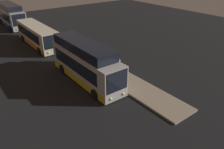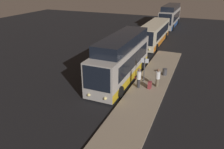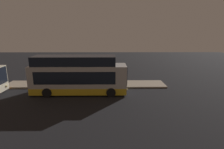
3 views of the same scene
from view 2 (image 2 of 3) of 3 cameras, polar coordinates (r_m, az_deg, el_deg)
ground at (r=20.92m, az=1.98°, el=-1.23°), size 80.00×80.00×0.00m
platform at (r=20.11m, az=10.18°, el=-2.43°), size 20.00×2.95×0.17m
bus_lead at (r=20.50m, az=2.46°, el=3.79°), size 10.29×2.83×4.12m
bus_second at (r=33.33m, az=10.98°, el=10.51°), size 10.88×2.76×2.93m
bus_third at (r=46.46m, az=14.89°, el=14.36°), size 10.78×2.89×4.16m
passenger_boarding at (r=19.17m, az=11.84°, el=-0.68°), size 0.49×0.49×1.67m
passenger_waiting at (r=18.72m, az=6.97°, el=-0.72°), size 0.55×0.65×1.77m
suitcase at (r=18.97m, az=9.82°, el=-2.73°), size 0.42×0.27×0.86m
sign_post at (r=19.75m, az=8.48°, el=1.99°), size 0.10×0.70×2.27m
trash_bin at (r=21.89m, az=13.60°, el=0.67°), size 0.44×0.44×0.65m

